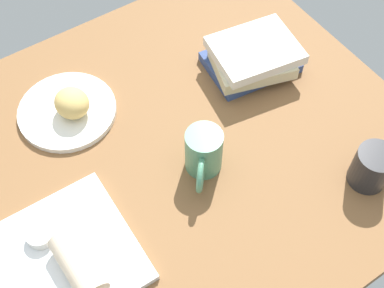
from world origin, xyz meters
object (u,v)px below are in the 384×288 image
Objects in this scene: round_plate at (67,111)px; coffee_mug at (203,153)px; scone_pastry at (72,103)px; sauce_cup at (40,235)px; second_mug at (373,166)px; square_plate at (64,257)px; book_stack at (252,58)px; breakfast_wrap at (78,265)px.

coffee_mug is (-17.38, 28.58, 4.60)cm from round_plate.
round_plate is 4.30cm from scone_pastry.
round_plate is at bearing -124.52° from sauce_cup.
scone_pastry is at bearing -128.06° from sauce_cup.
sauce_cup is at bearing -21.40° from second_mug.
square_plate is 60.88cm from book_stack.
second_mug is (-43.05, 47.95, 0.11)cm from scone_pastry.
book_stack is at bearing -87.04° from second_mug.
scone_pastry is 34.00cm from square_plate.
coffee_mug is at bearing -175.84° from square_plate.
coffee_mug is at bearing -38.12° from second_mug.
second_mug reaches higher than round_plate.
book_stack is 2.02× the size of coffee_mug.
book_stack is at bearing 165.25° from scone_pastry.
second_mug is (-26.80, 21.02, -0.69)cm from coffee_mug.
second_mug is (-58.37, 14.18, 0.17)cm from breakfast_wrap.
breakfast_wrap is at bearing 65.60° from scone_pastry.
square_plate is at bearing 60.22° from scone_pastry.
coffee_mug is (-33.04, -2.40, 4.50)cm from square_plate.
sauce_cup is (18.62, 23.79, -1.72)cm from scone_pastry.
coffee_mug is at bearing 32.91° from book_stack.
second_mug is (-59.84, 18.62, 3.81)cm from square_plate.
sauce_cup is at bearing 55.48° from round_plate.
sauce_cup is at bearing -71.70° from square_plate.
square_plate is at bearing 4.16° from coffee_mug.
breakfast_wrap is 0.56× the size of book_stack.
book_stack is (-41.13, 10.83, -0.60)cm from scone_pastry.
book_stack is 1.79× the size of second_mug.
square_plate is 4.91× the size of sauce_cup.
square_plate is at bearing 17.72° from book_stack.
second_mug is (-44.18, 49.60, 3.91)cm from round_plate.
breakfast_wrap is at bearing -13.66° from second_mug.
breakfast_wrap is 60.94cm from book_stack.
scone_pastry is 0.64× the size of second_mug.
coffee_mug reaches higher than scone_pastry.
scone_pastry reaches higher than round_plate.
second_mug is (-1.92, 37.12, 0.71)cm from book_stack.
coffee_mug reaches higher than round_plate.
second_mug reaches higher than breakfast_wrap.
second_mug reaches higher than scone_pastry.
scone_pastry is at bearing -14.75° from book_stack.
sauce_cup reaches higher than round_plate.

